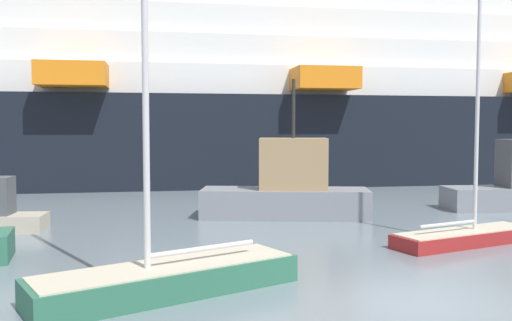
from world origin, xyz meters
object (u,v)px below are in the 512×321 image
(fishing_boat_3, at_px, (288,189))
(cruise_ship, at_px, (87,96))
(sailboat_1, at_px, (465,233))
(sailboat_3, at_px, (168,270))

(fishing_boat_3, xyz_separation_m, cruise_ship, (-10.53, 22.32, 5.73))
(sailboat_1, height_order, fishing_boat_3, sailboat_1)
(sailboat_3, bearing_deg, cruise_ship, -103.92)
(fishing_boat_3, bearing_deg, cruise_ship, 132.73)
(sailboat_3, height_order, cruise_ship, cruise_ship)
(sailboat_1, height_order, cruise_ship, cruise_ship)
(sailboat_3, xyz_separation_m, fishing_boat_3, (7.08, 11.39, 0.76))
(sailboat_1, bearing_deg, sailboat_3, -175.66)
(fishing_boat_3, distance_m, cruise_ship, 25.34)
(sailboat_1, relative_size, cruise_ship, 0.08)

